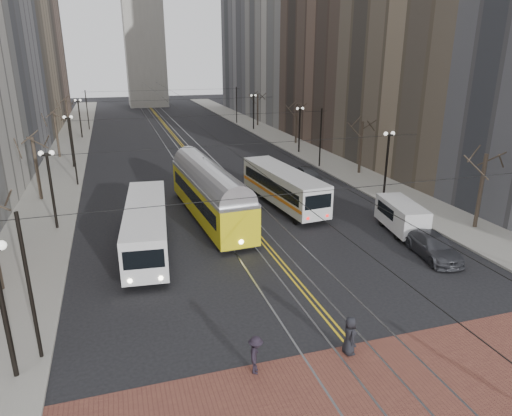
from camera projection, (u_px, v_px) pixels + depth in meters
ground at (339, 332)px, 21.10m from camera, size 260.00×260.00×0.00m
sidewalk_left at (67, 156)px, 57.49m from camera, size 5.00×140.00×0.15m
sidewalk_right at (288, 142)px, 66.00m from camera, size 5.00×140.00×0.15m
crosswalk_band at (388, 390)px, 17.48m from camera, size 25.00×6.00×0.01m
streetcar_rails at (185, 149)px, 61.77m from camera, size 4.80×130.00×0.02m
centre_lines at (185, 149)px, 61.77m from camera, size 0.42×130.00×0.01m
building_left_far at (9, 10)px, 85.19m from camera, size 16.00×20.00×40.00m
building_right_mid at (358, 18)px, 64.46m from camera, size 16.00×20.00×34.00m
building_right_far at (267, 17)px, 99.65m from camera, size 16.00×20.00×40.00m
lamp_posts at (209, 152)px, 46.19m from camera, size 27.60×57.20×5.60m
street_trees at (198, 141)px, 52.06m from camera, size 31.68×53.28×5.60m
trolley_wires at (198, 133)px, 51.37m from camera, size 25.96×120.00×6.60m
transit_bus at (147, 228)px, 29.63m from camera, size 3.70×12.23×3.01m
streetcar at (210, 198)px, 35.17m from camera, size 3.63×14.74×3.44m
rear_bus at (283, 188)px, 38.41m from camera, size 3.60×11.88×3.05m
cargo_van at (401, 218)px, 32.63m from camera, size 2.76×5.30×2.23m
sedan_grey at (309, 175)px, 45.18m from camera, size 2.30×5.00×1.66m
sedan_parked at (433, 246)px, 28.80m from camera, size 2.73×5.21×1.44m
pedestrian_a at (350, 336)px, 19.36m from camera, size 0.63×0.90×1.75m
pedestrian_d at (256, 355)px, 18.19m from camera, size 0.94×1.21×1.65m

